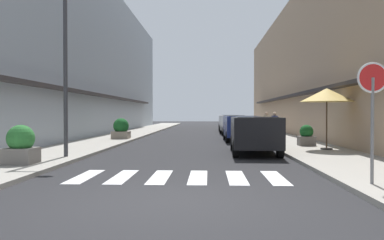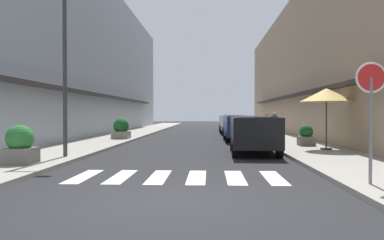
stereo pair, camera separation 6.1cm
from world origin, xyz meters
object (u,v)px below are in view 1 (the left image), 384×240
at_px(round_street_sign, 373,91).
at_px(planter_midblock, 306,136).
at_px(planter_corner, 21,145).
at_px(pedestrian_walking_near, 275,126).
at_px(parked_car_mid, 240,125).
at_px(parked_car_near, 255,131).
at_px(parked_car_distant, 229,121).
at_px(pedestrian_walking_far, 266,123).
at_px(cafe_umbrella, 327,95).
at_px(planter_far, 121,129).
at_px(street_lamp, 71,54).
at_px(parked_car_far, 233,123).

xyz_separation_m(round_street_sign, planter_midblock, (1.07, 9.80, -1.51)).
relative_size(planter_corner, pedestrian_walking_near, 0.73).
height_order(parked_car_mid, planter_corner, parked_car_mid).
relative_size(parked_car_near, round_street_sign, 1.69).
distance_m(parked_car_distant, pedestrian_walking_near, 13.94).
height_order(parked_car_distant, pedestrian_walking_far, pedestrian_walking_far).
height_order(parked_car_mid, cafe_umbrella, cafe_umbrella).
distance_m(parked_car_mid, pedestrian_walking_far, 4.68).
bearing_deg(pedestrian_walking_near, planter_far, 89.25).
height_order(street_lamp, pedestrian_walking_near, street_lamp).
distance_m(cafe_umbrella, planter_corner, 11.62).
bearing_deg(pedestrian_walking_near, parked_car_distant, 16.27).
distance_m(planter_far, pedestrian_walking_far, 9.89).
xyz_separation_m(round_street_sign, pedestrian_walking_near, (0.14, 12.91, -1.13)).
xyz_separation_m(planter_corner, planter_far, (0.35, 11.53, 0.02)).
relative_size(parked_car_near, street_lamp, 0.74).
relative_size(parked_car_distant, planter_midblock, 4.13).
height_order(planter_corner, planter_far, planter_far).
bearing_deg(cafe_umbrella, parked_car_mid, 115.80).
xyz_separation_m(planter_far, pedestrian_walking_near, (8.70, -1.51, 0.26)).
bearing_deg(planter_midblock, round_street_sign, -96.24).
bearing_deg(round_street_sign, parked_car_near, 102.58).
bearing_deg(round_street_sign, planter_corner, 162.09).
height_order(parked_car_mid, parked_car_distant, same).
relative_size(round_street_sign, pedestrian_walking_near, 1.62).
height_order(parked_car_near, planter_corner, parked_car_near).
bearing_deg(street_lamp, parked_car_near, 19.52).
relative_size(street_lamp, cafe_umbrella, 2.31).
xyz_separation_m(parked_car_near, cafe_umbrella, (3.03, 0.73, 1.42)).
bearing_deg(planter_far, round_street_sign, -59.28).
height_order(street_lamp, planter_midblock, street_lamp).
relative_size(parked_car_near, pedestrian_walking_near, 2.75).
bearing_deg(pedestrian_walking_far, planter_midblock, -49.15).
relative_size(parked_car_distant, planter_corner, 3.45).
height_order(parked_car_near, planter_far, parked_car_near).
bearing_deg(parked_car_distant, parked_car_far, -90.00).
distance_m(parked_car_far, pedestrian_walking_near, 8.37).
bearing_deg(parked_car_mid, planter_midblock, -58.57).
xyz_separation_m(parked_car_far, planter_midblock, (2.68, -11.29, -0.36)).
distance_m(planter_corner, planter_far, 11.54).
bearing_deg(pedestrian_walking_near, parked_car_far, 21.10).
distance_m(parked_car_mid, parked_car_far, 6.91).
height_order(parked_car_near, round_street_sign, round_street_sign).
distance_m(planter_midblock, pedestrian_walking_far, 8.59).
bearing_deg(parked_car_mid, planter_corner, -122.89).
distance_m(parked_car_distant, planter_corner, 24.95).
distance_m(parked_car_near, cafe_umbrella, 3.42).
xyz_separation_m(pedestrian_walking_near, pedestrian_walking_far, (0.35, 5.46, 0.01)).
distance_m(parked_car_near, parked_car_distant, 19.54).
relative_size(parked_car_mid, pedestrian_walking_near, 2.80).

